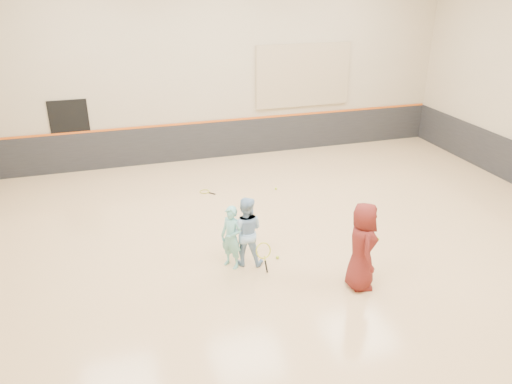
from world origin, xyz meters
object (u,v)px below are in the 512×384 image
object	(u,v)px
young_man	(362,246)
instructor	(246,231)
girl	(231,237)
spare_racket	(205,191)

from	to	relation	value
young_man	instructor	bearing A→B (deg)	66.16
girl	spare_racket	xyz separation A→B (m)	(0.22, 3.88, -0.65)
young_man	spare_racket	xyz separation A→B (m)	(-1.95, 5.28, -0.85)
girl	spare_racket	bearing A→B (deg)	138.68
young_man	spare_racket	distance (m)	5.69
girl	young_man	distance (m)	2.59
young_man	spare_racket	world-z (taller)	young_man
instructor	spare_racket	xyz separation A→B (m)	(-0.09, 3.86, -0.72)
instructor	spare_racket	distance (m)	3.93
spare_racket	girl	bearing A→B (deg)	-93.23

